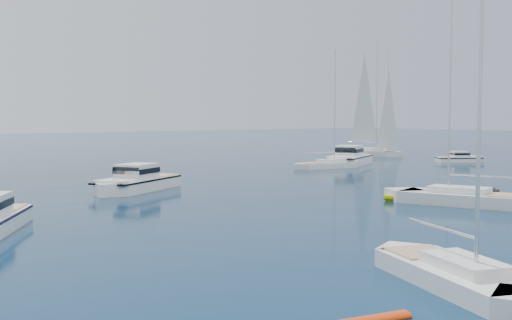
# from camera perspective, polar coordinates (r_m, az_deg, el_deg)

# --- Properties ---
(motor_cruiser_centre) EXTENTS (10.65, 8.00, 2.74)m
(motor_cruiser_centre) POSITION_cam_1_polar(r_m,az_deg,el_deg) (53.79, -10.33, -2.62)
(motor_cruiser_centre) COLOR white
(motor_cruiser_centre) RESTS_ON ground
(motor_cruiser_far_r) EXTENTS (6.98, 5.40, 1.81)m
(motor_cruiser_far_r) POSITION_cam_1_polar(r_m,az_deg,el_deg) (89.12, 17.21, -0.17)
(motor_cruiser_far_r) COLOR white
(motor_cruiser_far_r) RESTS_ON ground
(motor_cruiser_distant) EXTENTS (11.81, 8.49, 3.02)m
(motor_cruiser_distant) POSITION_cam_1_polar(r_m,az_deg,el_deg) (80.92, 7.95, -0.43)
(motor_cruiser_distant) COLOR white
(motor_cruiser_distant) RESTS_ON ground
(sailboat_fore) EXTENTS (6.44, 10.77, 15.45)m
(sailboat_fore) POSITION_cam_1_polar(r_m,az_deg,el_deg) (24.83, 16.95, -10.35)
(sailboat_fore) COLOR silver
(sailboat_fore) RESTS_ON ground
(sailboat_mid_r) EXTENTS (6.77, 12.68, 18.07)m
(sailboat_mid_r) POSITION_cam_1_polar(r_m,az_deg,el_deg) (46.74, 17.62, -3.71)
(sailboat_mid_r) COLOR white
(sailboat_mid_r) RESTS_ON ground
(sailboat_centre) EXTENTS (9.80, 4.04, 14.00)m
(sailboat_centre) POSITION_cam_1_polar(r_m,az_deg,el_deg) (75.97, 6.17, -0.69)
(sailboat_centre) COLOR white
(sailboat_centre) RESTS_ON ground
(sailboat_sails_r) EXTENTS (4.25, 12.22, 17.60)m
(sailboat_sails_r) POSITION_cam_1_polar(r_m,az_deg,el_deg) (100.27, 9.74, 0.38)
(sailboat_sails_r) COLOR silver
(sailboat_sails_r) RESTS_ON ground
(sailboat_sails_far) EXTENTS (10.73, 10.55, 17.56)m
(sailboat_sails_far) POSITION_cam_1_polar(r_m,az_deg,el_deg) (115.19, 11.16, 0.81)
(sailboat_sails_far) COLOR white
(sailboat_sails_far) RESTS_ON ground
(tender_yellow) EXTENTS (3.64, 3.89, 0.95)m
(tender_yellow) POSITION_cam_1_polar(r_m,az_deg,el_deg) (47.86, 12.93, -3.46)
(tender_yellow) COLOR #CAC40B
(tender_yellow) RESTS_ON ground
(tender_grey_near) EXTENTS (3.91, 3.90, 0.95)m
(tender_grey_near) POSITION_cam_1_polar(r_m,az_deg,el_deg) (53.35, 18.26, -2.81)
(tender_grey_near) COLOR black
(tender_grey_near) RESTS_ON ground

